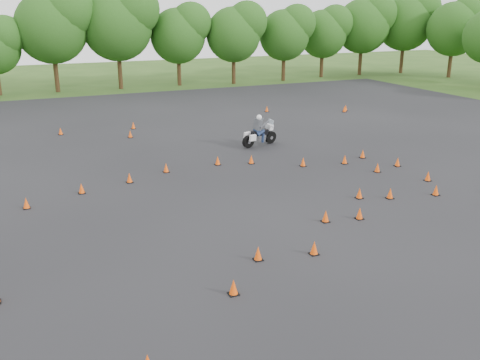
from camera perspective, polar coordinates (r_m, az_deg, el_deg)
The scene contains 5 objects.
ground at distance 19.04m, azimuth 4.92°, elevation -6.83°, with size 140.00×140.00×0.00m, color #2D5119.
asphalt_pad at distance 24.08m, azimuth -1.93°, elevation -1.37°, with size 62.00×62.00×0.00m, color black.
treeline at distance 52.11m, azimuth -10.53°, elevation 13.99°, with size 86.95×32.70×10.89m.
traffic_cones at distance 23.71m, azimuth -1.43°, elevation -1.10°, with size 36.50×33.19×0.45m.
rider_grey at distance 32.20m, azimuth 2.06°, elevation 5.38°, with size 2.53×0.78×1.95m, color #3D3F44, non-canonical shape.
Camera 1 is at (-8.46, -15.10, 7.94)m, focal length 40.00 mm.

